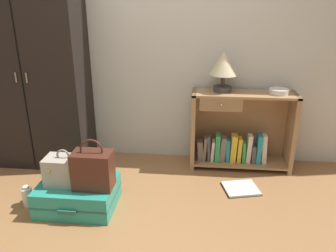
% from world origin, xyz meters
% --- Properties ---
extents(ground_plane, '(9.00, 9.00, 0.00)m').
position_xyz_m(ground_plane, '(0.00, 0.00, 0.00)').
color(ground_plane, olive).
extents(back_wall, '(6.40, 0.10, 2.60)m').
position_xyz_m(back_wall, '(0.00, 1.50, 1.30)').
color(back_wall, beige).
rests_on(back_wall, ground_plane).
extents(wardrobe, '(0.98, 0.47, 1.86)m').
position_xyz_m(wardrobe, '(-1.05, 1.20, 0.93)').
color(wardrobe, black).
rests_on(wardrobe, ground_plane).
extents(bookshelf, '(0.98, 0.32, 0.77)m').
position_xyz_m(bookshelf, '(0.93, 1.28, 0.35)').
color(bookshelf, '#A37A51').
rests_on(bookshelf, ground_plane).
extents(table_lamp, '(0.26, 0.26, 0.38)m').
position_xyz_m(table_lamp, '(0.75, 1.29, 1.01)').
color(table_lamp, '#3D3838').
rests_on(table_lamp, bookshelf).
extents(bowl, '(0.18, 0.18, 0.05)m').
position_xyz_m(bowl, '(1.27, 1.26, 0.79)').
color(bowl, silver).
rests_on(bowl, bookshelf).
extents(suitcase_large, '(0.61, 0.49, 0.22)m').
position_xyz_m(suitcase_large, '(-0.41, 0.42, 0.11)').
color(suitcase_large, teal).
rests_on(suitcase_large, ground_plane).
extents(train_case, '(0.30, 0.20, 0.30)m').
position_xyz_m(train_case, '(-0.49, 0.41, 0.33)').
color(train_case, '#A89E8E').
rests_on(train_case, suitcase_large).
extents(handbag, '(0.30, 0.19, 0.41)m').
position_xyz_m(handbag, '(-0.25, 0.37, 0.37)').
color(handbag, '#472319').
rests_on(handbag, suitcase_large).
extents(bottle, '(0.08, 0.08, 0.18)m').
position_xyz_m(bottle, '(-0.83, 0.39, 0.08)').
color(bottle, white).
rests_on(bottle, ground_plane).
extents(open_book_on_floor, '(0.36, 0.34, 0.02)m').
position_xyz_m(open_book_on_floor, '(0.94, 0.81, 0.01)').
color(open_book_on_floor, white).
rests_on(open_book_on_floor, ground_plane).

